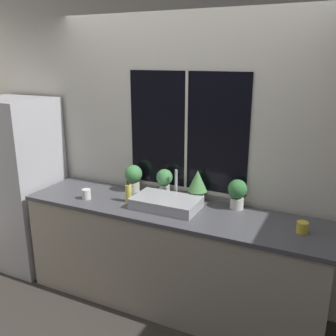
{
  "coord_description": "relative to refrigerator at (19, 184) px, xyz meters",
  "views": [
    {
      "loc": [
        1.25,
        -2.32,
        2.13
      ],
      "look_at": [
        -0.02,
        0.31,
        1.26
      ],
      "focal_mm": 40.0,
      "sensor_mm": 36.0,
      "label": 1
    }
  ],
  "objects": [
    {
      "name": "potted_plant_center_left",
      "position": [
        1.56,
        0.24,
        0.19
      ],
      "size": [
        0.15,
        0.15,
        0.25
      ],
      "color": "silver",
      "rests_on": "counter"
    },
    {
      "name": "potted_plant_center_right",
      "position": [
        1.88,
        0.24,
        0.2
      ],
      "size": [
        0.17,
        0.17,
        0.29
      ],
      "color": "silver",
      "rests_on": "counter"
    },
    {
      "name": "wall_back",
      "position": [
        1.73,
        0.38,
        0.48
      ],
      "size": [
        8.0,
        0.09,
        2.7
      ],
      "color": "silver",
      "rests_on": "ground_plane"
    },
    {
      "name": "wall_left",
      "position": [
        -0.65,
        1.2,
        0.48
      ],
      "size": [
        0.06,
        7.0,
        2.7
      ],
      "color": "silver",
      "rests_on": "ground_plane"
    },
    {
      "name": "sink",
      "position": [
        1.7,
        0.0,
        0.09
      ],
      "size": [
        0.55,
        0.39,
        0.28
      ],
      "color": "#ADADB2",
      "rests_on": "counter"
    },
    {
      "name": "counter",
      "position": [
        1.73,
        0.0,
        -0.42
      ],
      "size": [
        2.61,
        0.64,
        0.91
      ],
      "color": "#B2A893",
      "rests_on": "ground_plane"
    },
    {
      "name": "potted_plant_far_left",
      "position": [
        1.24,
        0.24,
        0.19
      ],
      "size": [
        0.17,
        0.17,
        0.25
      ],
      "color": "silver",
      "rests_on": "counter"
    },
    {
      "name": "refrigerator",
      "position": [
        0.0,
        0.0,
        0.0
      ],
      "size": [
        0.75,
        0.66,
        1.75
      ],
      "color": "#B7B7BC",
      "rests_on": "ground_plane"
    },
    {
      "name": "mug_yellow",
      "position": [
        2.78,
        0.01,
        0.08
      ],
      "size": [
        0.08,
        0.08,
        0.08
      ],
      "color": "gold",
      "rests_on": "counter"
    },
    {
      "name": "soap_bottle",
      "position": [
        1.34,
        -0.02,
        0.12
      ],
      "size": [
        0.05,
        0.05,
        0.2
      ],
      "color": "#DBD14C",
      "rests_on": "counter"
    },
    {
      "name": "ground_plane",
      "position": [
        1.73,
        -0.3,
        -0.87
      ],
      "size": [
        14.0,
        14.0,
        0.0
      ],
      "primitive_type": "plane",
      "color": "#38332D"
    },
    {
      "name": "potted_plant_far_right",
      "position": [
        2.23,
        0.24,
        0.18
      ],
      "size": [
        0.16,
        0.16,
        0.25
      ],
      "color": "silver",
      "rests_on": "counter"
    },
    {
      "name": "mug_white",
      "position": [
        0.97,
        -0.12,
        0.09
      ],
      "size": [
        0.08,
        0.08,
        0.09
      ],
      "color": "white",
      "rests_on": "counter"
    }
  ]
}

